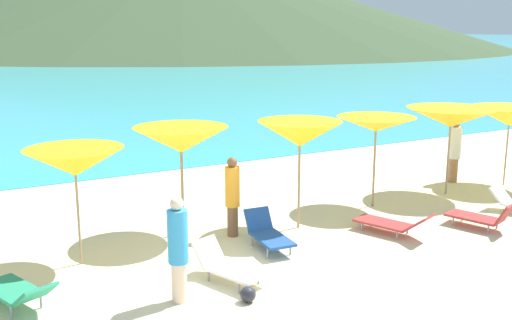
# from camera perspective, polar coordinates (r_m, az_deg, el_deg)

# --- Properties ---
(ground_plane) EXTENTS (50.00, 100.00, 0.30)m
(ground_plane) POSITION_cam_1_polar(r_m,az_deg,el_deg) (19.05, -15.41, -1.03)
(ground_plane) COLOR beige
(umbrella_3) EXTENTS (1.83, 1.83, 2.13)m
(umbrella_3) POSITION_cam_1_polar(r_m,az_deg,el_deg) (10.82, -16.96, -0.20)
(umbrella_3) COLOR #9E7F59
(umbrella_3) RESTS_ON ground_plane
(umbrella_4) EXTENTS (2.01, 2.01, 2.24)m
(umbrella_4) POSITION_cam_1_polar(r_m,az_deg,el_deg) (12.01, -7.19, 1.92)
(umbrella_4) COLOR #9E7F59
(umbrella_4) RESTS_ON ground_plane
(umbrella_5) EXTENTS (1.91, 1.91, 2.30)m
(umbrella_5) POSITION_cam_1_polar(r_m,az_deg,el_deg) (12.32, 4.21, 2.49)
(umbrella_5) COLOR #9E7F59
(umbrella_5) RESTS_ON ground_plane
(umbrella_6) EXTENTS (2.00, 2.00, 2.16)m
(umbrella_6) POSITION_cam_1_polar(r_m,az_deg,el_deg) (14.14, 11.42, 3.37)
(umbrella_6) COLOR #9E7F59
(umbrella_6) RESTS_ON ground_plane
(umbrella_7) EXTENTS (2.37, 2.37, 2.22)m
(umbrella_7) POSITION_cam_1_polar(r_m,az_deg,el_deg) (15.67, 18.16, 3.88)
(umbrella_7) COLOR #9E7F59
(umbrella_7) RESTS_ON ground_plane
(umbrella_8) EXTENTS (2.23, 2.23, 2.13)m
(umbrella_8) POSITION_cam_1_polar(r_m,az_deg,el_deg) (17.18, 23.11, 3.85)
(umbrella_8) COLOR #9E7F59
(umbrella_8) RESTS_ON ground_plane
(lounge_chair_0) EXTENTS (1.05, 1.70, 0.57)m
(lounge_chair_0) POSITION_cam_1_polar(r_m,az_deg,el_deg) (12.61, 13.06, -5.89)
(lounge_chair_0) COLOR #A53333
(lounge_chair_0) RESTS_ON ground_plane
(lounge_chair_5) EXTENTS (0.93, 1.41, 0.62)m
(lounge_chair_5) POSITION_cam_1_polar(r_m,az_deg,el_deg) (10.16, -2.81, -10.03)
(lounge_chair_5) COLOR white
(lounge_chair_5) RESTS_ON ground_plane
(lounge_chair_6) EXTENTS (0.66, 1.34, 0.66)m
(lounge_chair_6) POSITION_cam_1_polar(r_m,az_deg,el_deg) (11.55, 1.13, -6.99)
(lounge_chair_6) COLOR #1E478C
(lounge_chair_6) RESTS_ON ground_plane
(lounge_chair_8) EXTENTS (1.03, 1.60, 0.58)m
(lounge_chair_8) POSITION_cam_1_polar(r_m,az_deg,el_deg) (9.83, -21.79, -11.54)
(lounge_chair_8) COLOR #268C66
(lounge_chair_8) RESTS_ON ground_plane
(lounge_chair_9) EXTENTS (0.91, 1.43, 0.66)m
(lounge_chair_9) POSITION_cam_1_polar(r_m,az_deg,el_deg) (13.49, 20.85, -5.07)
(lounge_chair_9) COLOR #A53333
(lounge_chair_9) RESTS_ON ground_plane
(beachgoer_0) EXTENTS (0.34, 0.34, 1.74)m
(beachgoer_0) POSITION_cam_1_polar(r_m,az_deg,el_deg) (17.18, 18.47, 0.99)
(beachgoer_0) COLOR #A3704C
(beachgoer_0) RESTS_ON ground_plane
(beachgoer_2) EXTENTS (0.32, 0.32, 1.69)m
(beachgoer_2) POSITION_cam_1_polar(r_m,az_deg,el_deg) (9.26, -7.47, -8.25)
(beachgoer_2) COLOR beige
(beachgoer_2) RESTS_ON ground_plane
(beachgoer_3) EXTENTS (0.30, 0.30, 1.65)m
(beachgoer_3) POSITION_cam_1_polar(r_m,az_deg,el_deg) (12.05, -2.27, -3.32)
(beachgoer_3) COLOR brown
(beachgoer_3) RESTS_ON ground_plane
(beach_ball) EXTENTS (0.25, 0.25, 0.25)m
(beach_ball) POSITION_cam_1_polar(r_m,az_deg,el_deg) (9.46, -0.78, -12.74)
(beach_ball) COLOR #26262D
(beach_ball) RESTS_ON ground_plane
(cruise_ship) EXTENTS (42.16, 11.44, 19.04)m
(cruise_ship) POSITION_cam_1_polar(r_m,az_deg,el_deg) (221.01, -16.39, 12.79)
(cruise_ship) COLOR #262D47
(cruise_ship) RESTS_ON ocean_water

